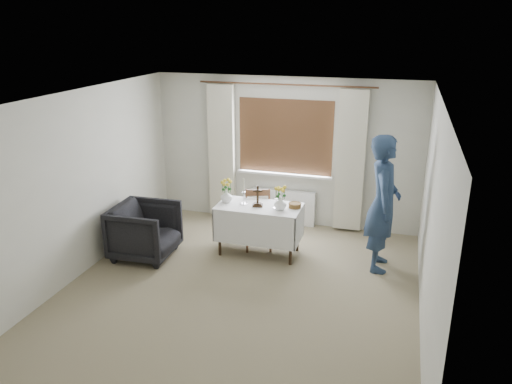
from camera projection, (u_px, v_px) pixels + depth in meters
The scene contains 12 objects.
ground at pixel (239, 291), 6.50m from camera, with size 5.00×5.00×0.00m, color gray.
altar_table at pixel (259, 230), 7.45m from camera, with size 1.24×0.64×0.76m, color white.
wooden_chair at pixel (258, 220), 7.62m from camera, with size 0.41×0.41×0.90m, color #542D1C, non-canonical shape.
armchair at pixel (145, 231), 7.35m from camera, with size 0.86×0.89×0.81m, color black.
person at pixel (383, 203), 6.84m from camera, with size 0.70×0.46×1.93m, color navy.
radiator at pixel (283, 207), 8.59m from camera, with size 1.10×0.10×0.60m, color silver.
wooden_cross at pixel (258, 196), 7.25m from camera, with size 0.15×0.11×0.32m, color black, non-canonical shape.
candlestick_left at pixel (244, 191), 7.33m from camera, with size 0.11×0.11×0.40m, color silver, non-canonical shape.
candlestick_right at pixel (276, 198), 7.18m from camera, with size 0.09×0.09×0.30m, color silver, non-canonical shape.
flower_vase_left at pixel (226, 196), 7.45m from camera, with size 0.18×0.18×0.18m, color white.
flower_vase_right at pixel (280, 203), 7.15m from camera, with size 0.18×0.18×0.19m, color white.
wicker_basket at pixel (295, 205), 7.25m from camera, with size 0.18×0.18×0.07m, color brown.
Camera 1 is at (1.85, -5.42, 3.34)m, focal length 35.00 mm.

